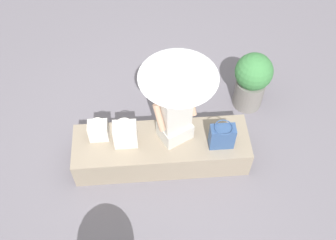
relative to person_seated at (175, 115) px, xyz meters
The scene contains 8 objects.
ground_plane 0.81m from the person_seated, 21.45° to the left, with size 14.00×14.00×0.00m, color slate.
stone_bench 0.61m from the person_seated, 21.45° to the left, with size 2.05×0.61×0.40m, color gray.
person_seated is the anchor object (origin of this frame).
parasol 0.66m from the person_seated, 125.86° to the right, with size 0.81×0.81×1.17m.
handbag_black 0.91m from the person_seated, ahead, with size 0.22×0.17×0.27m.
tote_bag_canvas 0.60m from the person_seated, ahead, with size 0.26×0.20×0.35m.
shoulder_bag_spare 0.58m from the person_seated, 161.92° to the left, with size 0.28×0.21×0.34m.
planter_near 1.32m from the person_seated, 144.96° to the right, with size 0.48×0.48×0.85m.
Camera 1 is at (0.12, 2.57, 4.29)m, focal length 43.19 mm.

